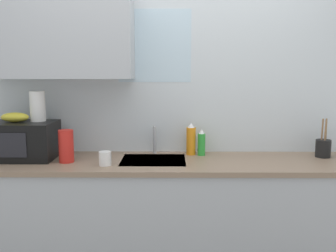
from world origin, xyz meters
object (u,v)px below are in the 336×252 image
Objects in this scene: banana_bunch at (15,117)px; cereal_canister at (66,146)px; dish_soap_bottle_orange at (191,140)px; dish_soap_bottle_green at (201,143)px; utensil_crock at (323,148)px; paper_towel_roll at (38,106)px; mug_white at (105,158)px; microwave at (23,141)px.

banana_bunch is 0.88× the size of cereal_canister.
dish_soap_bottle_green is at bearing -17.59° from dish_soap_bottle_orange.
dish_soap_bottle_orange is at bearing 175.54° from utensil_crock.
paper_towel_roll is at bearing -176.62° from dish_soap_bottle_green.
paper_towel_roll is 1.16m from dish_soap_bottle_orange.
dish_soap_bottle_orange is 0.98m from utensil_crock.
dish_soap_bottle_green is 0.90m from utensil_crock.
banana_bunch reaches higher than dish_soap_bottle_orange.
banana_bunch is 0.75m from mug_white.
banana_bunch is at bearing -161.57° from paper_towel_roll.
paper_towel_roll is (0.10, 0.05, 0.24)m from microwave.
banana_bunch is 0.45m from cereal_canister.
banana_bunch reaches higher than utensil_crock.
dish_soap_bottle_green is (0.08, -0.02, -0.02)m from dish_soap_bottle_orange.
utensil_crock is at bearing 5.20° from cereal_canister.
microwave is at bearing -178.15° from utensil_crock.
banana_bunch is at bearing -173.48° from dish_soap_bottle_orange.
banana_bunch is 0.91× the size of paper_towel_roll.
dish_soap_bottle_orange is 0.92m from cereal_canister.
mug_white is (0.63, -0.19, -0.09)m from microwave.
utensil_crock reaches higher than mug_white.
microwave is at bearing -1.80° from banana_bunch.
microwave is at bearing 163.87° from cereal_canister.
utensil_crock is at bearing 9.34° from mug_white.
microwave is 2.09× the size of paper_towel_roll.
microwave reaches higher than mug_white.
paper_towel_roll is at bearing 27.17° from microwave.
dish_soap_bottle_orange is 0.84× the size of utensil_crock.
dish_soap_bottle_orange is at bearing 162.41° from dish_soap_bottle_green.
mug_white is at bearing -17.39° from cereal_canister.
microwave is at bearing 163.29° from mug_white.
utensil_crock reaches higher than dish_soap_bottle_orange.
dish_soap_bottle_orange is at bearing 6.52° from banana_bunch.
banana_bunch is 1.30m from dish_soap_bottle_orange.
paper_towel_roll is 0.90× the size of dish_soap_bottle_orange.
paper_towel_roll is at bearing -175.13° from dish_soap_bottle_orange.
banana_bunch is 0.82× the size of dish_soap_bottle_orange.
paper_towel_roll is 2.32× the size of mug_white.
cereal_canister is (-0.97, -0.22, 0.02)m from dish_soap_bottle_green.
dish_soap_bottle_green is at bearing 12.90° from cereal_canister.
dish_soap_bottle_orange is 0.69m from mug_white.
paper_towel_roll reaches higher than dish_soap_bottle_green.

